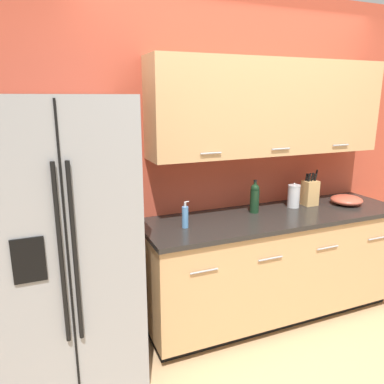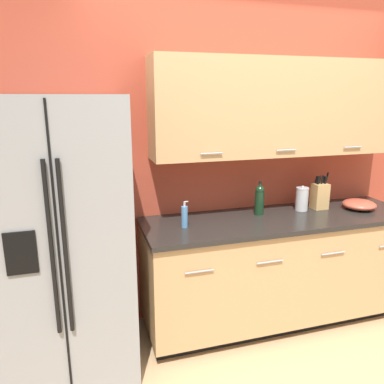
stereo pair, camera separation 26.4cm
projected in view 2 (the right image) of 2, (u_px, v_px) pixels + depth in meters
wall_back at (252, 147)px, 3.03m from camera, size 10.00×0.39×2.60m
counter_unit at (278, 268)px, 3.03m from camera, size 2.18×0.64×0.90m
refrigerator at (62, 240)px, 2.41m from camera, size 0.84×0.77×1.82m
knife_block at (320, 195)px, 3.10m from camera, size 0.13×0.11×0.30m
wine_bottle at (259, 199)px, 2.94m from camera, size 0.07×0.07×0.27m
soap_dispenser at (185, 217)px, 2.66m from camera, size 0.05×0.05×0.19m
steel_canister at (302, 199)px, 3.06m from camera, size 0.10×0.10×0.21m
mixing_bowl at (359, 204)px, 3.10m from camera, size 0.27×0.27×0.08m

